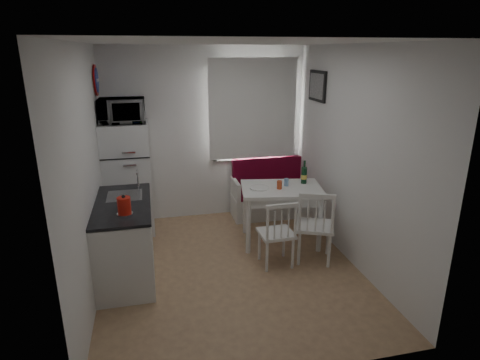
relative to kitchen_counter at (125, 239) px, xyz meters
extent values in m
cube|color=#987251|center=(1.20, -0.16, -0.46)|extent=(3.00, 3.50, 0.02)
cube|color=white|center=(1.20, -0.16, 2.14)|extent=(3.00, 3.50, 0.02)
cube|color=white|center=(1.20, 1.59, 0.84)|extent=(3.00, 0.02, 2.60)
cube|color=white|center=(1.20, -1.91, 0.84)|extent=(3.00, 0.02, 2.60)
cube|color=white|center=(-0.30, -0.16, 0.84)|extent=(0.02, 3.50, 2.60)
cube|color=white|center=(2.70, -0.16, 0.84)|extent=(0.02, 3.50, 2.60)
cube|color=white|center=(1.90, 1.56, 1.17)|extent=(1.22, 0.06, 1.47)
cube|color=white|center=(1.90, 1.49, 1.22)|extent=(1.35, 0.02, 1.50)
cube|color=white|center=(0.00, -0.01, -0.03)|extent=(0.60, 1.30, 0.86)
cube|color=black|center=(0.00, -0.01, 0.43)|extent=(0.62, 1.32, 0.03)
cube|color=#99999E|center=(0.02, 0.24, 0.39)|extent=(0.40, 0.40, 0.10)
cylinder|color=silver|center=(0.18, 0.42, 0.57)|extent=(0.02, 0.02, 0.26)
cylinder|color=#193197|center=(-0.27, 1.29, 1.69)|extent=(0.03, 0.40, 0.40)
cube|color=black|center=(2.67, 0.94, 1.59)|extent=(0.04, 0.52, 0.42)
cube|color=white|center=(2.19, 1.32, -0.28)|extent=(1.27, 0.49, 0.35)
cube|color=maroon|center=(2.19, 1.32, -0.04)|extent=(1.21, 0.45, 0.12)
cube|color=maroon|center=(2.19, 1.51, 0.23)|extent=(1.21, 0.10, 0.45)
cube|color=white|center=(2.02, 0.41, 0.31)|extent=(1.17, 0.91, 0.04)
cube|color=white|center=(2.02, 0.41, 0.23)|extent=(1.04, 0.79, 0.13)
cylinder|color=white|center=(2.02, 0.41, -0.08)|extent=(0.06, 0.06, 0.75)
cube|color=white|center=(1.77, -0.16, -0.04)|extent=(0.41, 0.39, 0.04)
cube|color=white|center=(1.77, -0.34, 0.19)|extent=(0.38, 0.05, 0.42)
cube|color=white|center=(2.27, -0.16, 0.00)|extent=(0.57, 0.56, 0.04)
cube|color=white|center=(2.27, -0.35, 0.25)|extent=(0.41, 0.20, 0.47)
cube|color=white|center=(0.02, 1.24, 0.34)|extent=(0.64, 0.64, 1.59)
imported|color=white|center=(0.02, 1.19, 1.30)|extent=(0.59, 0.40, 0.33)
cylinder|color=red|center=(0.05, -0.39, 0.55)|extent=(0.16, 0.16, 0.22)
cylinder|color=#CB4921|center=(1.97, 0.36, 0.39)|extent=(0.07, 0.07, 0.11)
cylinder|color=#81ADDC|center=(2.10, 0.46, 0.38)|extent=(0.06, 0.06, 0.10)
cylinder|color=white|center=(1.72, 0.43, 0.34)|extent=(0.26, 0.26, 0.02)
camera|label=1|loc=(0.35, -4.37, 2.07)|focal=30.00mm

